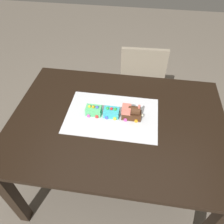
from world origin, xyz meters
name	(u,v)px	position (x,y,z in m)	size (l,w,h in m)	color
ground_plane	(116,176)	(0.00, 0.00, 0.00)	(8.00, 8.00, 0.00)	#6B6054
dining_table	(117,131)	(0.00, 0.00, 0.63)	(1.40, 1.00, 0.74)	black
chair	(141,78)	(-0.13, -0.83, 0.47)	(0.42, 0.42, 0.86)	gray
cake_board	(112,115)	(0.04, -0.03, 0.74)	(0.60, 0.40, 0.00)	silver
cake_locomotive	(131,113)	(-0.09, -0.03, 0.79)	(0.14, 0.08, 0.12)	#472816
cake_car_flatbed_turquoise	(111,112)	(0.04, -0.03, 0.77)	(0.10, 0.08, 0.07)	#38B7C6
cake_car_gondola_mint_green	(94,110)	(0.16, -0.03, 0.77)	(0.10, 0.08, 0.07)	#59CC7A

